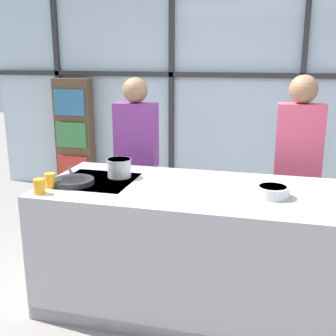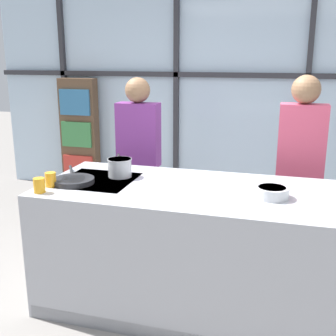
{
  "view_description": "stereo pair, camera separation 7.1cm",
  "coord_description": "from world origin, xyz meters",
  "views": [
    {
      "loc": [
        0.51,
        -2.69,
        1.76
      ],
      "look_at": [
        -0.22,
        0.1,
        0.99
      ],
      "focal_mm": 45.0,
      "sensor_mm": 36.0,
      "label": 1
    },
    {
      "loc": [
        0.57,
        -2.67,
        1.76
      ],
      "look_at": [
        -0.22,
        0.1,
        0.99
      ],
      "focal_mm": 45.0,
      "sensor_mm": 36.0,
      "label": 2
    }
  ],
  "objects": [
    {
      "name": "white_plate",
      "position": [
        0.5,
        0.16,
        0.9
      ],
      "size": [
        0.24,
        0.24,
        0.01
      ],
      "primitive_type": "cylinder",
      "color": "white",
      "rests_on": "demo_island"
    },
    {
      "name": "mixing_bowl",
      "position": [
        0.51,
        -0.06,
        0.93
      ],
      "size": [
        0.21,
        0.21,
        0.07
      ],
      "color": "silver",
      "rests_on": "demo_island"
    },
    {
      "name": "juice_glass_near",
      "position": [
        -0.96,
        -0.37,
        0.94
      ],
      "size": [
        0.07,
        0.07,
        0.1
      ],
      "primitive_type": "cylinder",
      "color": "orange",
      "rests_on": "demo_island"
    },
    {
      "name": "juice_glass_far",
      "position": [
        -0.96,
        -0.23,
        0.94
      ],
      "size": [
        0.07,
        0.07,
        0.1
      ],
      "primitive_type": "cylinder",
      "color": "orange",
      "rests_on": "demo_island"
    },
    {
      "name": "back_window_wall",
      "position": [
        0.0,
        2.45,
        1.4
      ],
      "size": [
        6.4,
        0.1,
        2.8
      ],
      "color": "silver",
      "rests_on": "ground_plane"
    },
    {
      "name": "saucepan",
      "position": [
        -0.6,
        0.13,
        0.96
      ],
      "size": [
        0.2,
        0.31,
        0.14
      ],
      "color": "silver",
      "rests_on": "demo_island"
    },
    {
      "name": "spectator_far_left",
      "position": [
        -0.7,
        0.83,
        0.91
      ],
      "size": [
        0.38,
        0.22,
        1.58
      ],
      "rotation": [
        0.0,
        0.0,
        3.14
      ],
      "color": "#47382D",
      "rests_on": "ground_plane"
    },
    {
      "name": "demo_island",
      "position": [
        -0.0,
        -0.0,
        0.45
      ],
      "size": [
        2.12,
        0.94,
        0.89
      ],
      "color": "#A8AAB2",
      "rests_on": "ground_plane"
    },
    {
      "name": "spectator_center_left",
      "position": [
        0.7,
        0.83,
        0.94
      ],
      "size": [
        0.37,
        0.23,
        1.62
      ],
      "rotation": [
        0.0,
        0.0,
        3.14
      ],
      "color": "#232838",
      "rests_on": "ground_plane"
    },
    {
      "name": "ground_plane",
      "position": [
        0.0,
        0.0,
        0.0
      ],
      "size": [
        18.0,
        18.0,
        0.0
      ],
      "primitive_type": "plane",
      "color": "gray"
    },
    {
      "name": "bookshelf",
      "position": [
        -2.05,
        2.27,
        0.74
      ],
      "size": [
        0.49,
        0.19,
        1.48
      ],
      "color": "brown",
      "rests_on": "ground_plane"
    },
    {
      "name": "frying_pan",
      "position": [
        -0.85,
        -0.12,
        0.91
      ],
      "size": [
        0.35,
        0.47,
        0.04
      ],
      "color": "#232326",
      "rests_on": "demo_island"
    }
  ]
}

